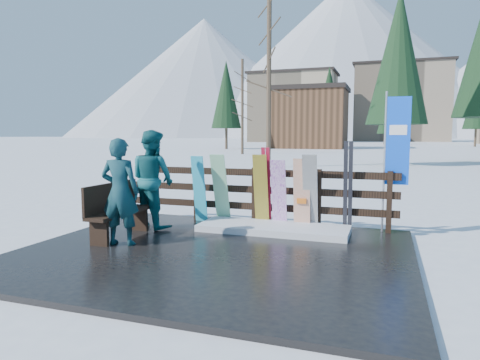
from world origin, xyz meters
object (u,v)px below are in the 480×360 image
at_px(snowboard_0, 199,189).
at_px(snowboard_3, 279,194).
at_px(snowboard_5, 302,194).
at_px(rental_flag, 395,146).
at_px(snowboard_4, 310,192).
at_px(person_front, 120,192).
at_px(snowboard_1, 221,189).
at_px(person_back, 152,179).
at_px(bench, 117,209).
at_px(snowboard_2, 261,191).

relative_size(snowboard_0, snowboard_3, 1.03).
xyz_separation_m(snowboard_5, rental_flag, (1.65, 0.27, 0.92)).
height_order(snowboard_0, rental_flag, rental_flag).
bearing_deg(snowboard_0, snowboard_3, 0.00).
relative_size(snowboard_4, person_front, 0.84).
bearing_deg(snowboard_0, snowboard_5, 0.00).
bearing_deg(snowboard_5, snowboard_1, -180.00).
xyz_separation_m(snowboard_1, person_back, (-1.11, -0.79, 0.24)).
distance_m(snowboard_0, rental_flag, 3.91).
bearing_deg(snowboard_5, person_back, -164.16).
xyz_separation_m(snowboard_4, person_front, (-2.76, -2.12, 0.16)).
height_order(snowboard_1, rental_flag, rental_flag).
relative_size(snowboard_3, snowboard_4, 0.92).
xyz_separation_m(bench, person_front, (0.36, -0.40, 0.37)).
bearing_deg(snowboard_5, person_front, -140.77).
distance_m(snowboard_2, rental_flag, 2.63).
relative_size(snowboard_0, person_back, 0.73).
height_order(snowboard_1, person_front, person_front).
height_order(snowboard_5, rental_flag, rental_flag).
relative_size(bench, snowboard_0, 1.07).
height_order(snowboard_0, person_back, person_back).
relative_size(snowboard_3, snowboard_5, 0.99).
xyz_separation_m(snowboard_1, rental_flag, (3.32, 0.27, 0.89)).
distance_m(snowboard_0, snowboard_5, 2.15).
relative_size(snowboard_0, snowboard_5, 1.02).
height_order(bench, rental_flag, rental_flag).
xyz_separation_m(snowboard_0, snowboard_1, (0.48, 0.00, 0.02)).
distance_m(snowboard_4, person_front, 3.49).
bearing_deg(person_front, rental_flag, -158.94).
height_order(snowboard_3, person_back, person_back).
bearing_deg(person_front, snowboard_2, -138.47).
height_order(snowboard_0, person_front, person_front).
height_order(snowboard_4, rental_flag, rental_flag).
xyz_separation_m(bench, snowboard_3, (2.51, 1.73, 0.15)).
relative_size(bench, snowboard_5, 1.09).
relative_size(snowboard_2, person_back, 0.76).
bearing_deg(snowboard_4, snowboard_2, -180.00).
bearing_deg(rental_flag, person_front, -150.60).
xyz_separation_m(bench, snowboard_2, (2.15, 1.73, 0.20)).
distance_m(snowboard_3, snowboard_4, 0.61).
distance_m(snowboard_1, snowboard_4, 1.83).
relative_size(snowboard_4, person_back, 0.78).
xyz_separation_m(snowboard_2, person_back, (-1.97, -0.79, 0.24)).
height_order(snowboard_1, snowboard_4, snowboard_4).
height_order(snowboard_2, rental_flag, rental_flag).
bearing_deg(person_front, snowboard_0, -110.44).
bearing_deg(snowboard_5, snowboard_2, -180.00).
bearing_deg(snowboard_1, person_back, -144.62).
relative_size(snowboard_0, snowboard_2, 0.96).
xyz_separation_m(rental_flag, person_back, (-4.43, -1.06, -0.65)).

